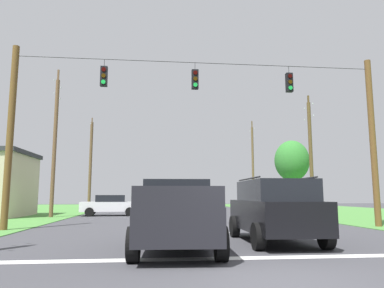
% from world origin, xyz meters
% --- Properties ---
extents(ground_plane, '(120.00, 120.00, 0.00)m').
position_xyz_m(ground_plane, '(0.00, 0.00, 0.00)').
color(ground_plane, '#3D3D42').
extents(stop_bar_stripe, '(14.52, 0.45, 0.01)m').
position_xyz_m(stop_bar_stripe, '(0.00, 2.18, 0.00)').
color(stop_bar_stripe, white).
rests_on(stop_bar_stripe, ground).
extents(lane_dash_0, '(2.50, 0.15, 0.01)m').
position_xyz_m(lane_dash_0, '(0.00, 8.18, 0.00)').
color(lane_dash_0, white).
rests_on(lane_dash_0, ground).
extents(lane_dash_1, '(2.50, 0.15, 0.01)m').
position_xyz_m(lane_dash_1, '(0.00, 15.15, 0.00)').
color(lane_dash_1, white).
rests_on(lane_dash_1, ground).
extents(lane_dash_2, '(2.50, 0.15, 0.01)m').
position_xyz_m(lane_dash_2, '(0.00, 22.67, 0.00)').
color(lane_dash_2, white).
rests_on(lane_dash_2, ground).
extents(lane_dash_3, '(2.50, 0.15, 0.01)m').
position_xyz_m(lane_dash_3, '(0.00, 27.83, 0.00)').
color(lane_dash_3, white).
rests_on(lane_dash_3, ground).
extents(overhead_signal_span, '(17.44, 0.31, 8.32)m').
position_xyz_m(overhead_signal_span, '(0.02, 10.06, 4.56)').
color(overhead_signal_span, brown).
rests_on(overhead_signal_span, ground).
extents(pickup_truck, '(2.49, 5.49, 1.95)m').
position_xyz_m(pickup_truck, '(-1.49, 3.73, 0.97)').
color(pickup_truck, black).
rests_on(pickup_truck, ground).
extents(suv_black, '(2.30, 4.84, 2.05)m').
position_xyz_m(suv_black, '(1.75, 4.91, 1.06)').
color(suv_black, black).
rests_on(suv_black, ground).
extents(distant_car_crossing_white, '(4.41, 2.25, 1.52)m').
position_xyz_m(distant_car_crossing_white, '(-5.31, 21.31, 0.79)').
color(distant_car_crossing_white, silver).
rests_on(distant_car_crossing_white, ground).
extents(distant_car_oncoming, '(2.11, 4.35, 1.52)m').
position_xyz_m(distant_car_oncoming, '(5.34, 15.09, 0.79)').
color(distant_car_oncoming, silver).
rests_on(distant_car_oncoming, ground).
extents(utility_pole_mid_right, '(0.27, 1.68, 9.14)m').
position_xyz_m(utility_pole_mid_right, '(9.67, 19.58, 4.58)').
color(utility_pole_mid_right, brown).
rests_on(utility_pole_mid_right, ground).
extents(utility_pole_far_right, '(0.27, 1.95, 10.38)m').
position_xyz_m(utility_pole_far_right, '(9.59, 35.51, 5.16)').
color(utility_pole_far_right, brown).
rests_on(utility_pole_far_right, ground).
extents(utility_pole_mid_left, '(0.27, 1.95, 10.49)m').
position_xyz_m(utility_pole_mid_left, '(-9.08, 19.50, 5.20)').
color(utility_pole_mid_left, brown).
rests_on(utility_pole_mid_left, ground).
extents(utility_pole_far_left, '(0.34, 1.62, 10.63)m').
position_xyz_m(utility_pole_far_left, '(-9.47, 36.75, 5.15)').
color(utility_pole_far_left, brown).
rests_on(utility_pole_far_left, ground).
extents(tree_roadside_right, '(3.10, 3.10, 6.45)m').
position_xyz_m(tree_roadside_right, '(10.34, 25.13, 4.60)').
color(tree_roadside_right, brown).
rests_on(tree_roadside_right, ground).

